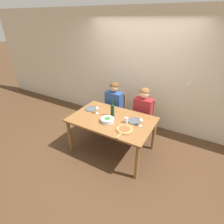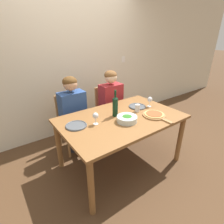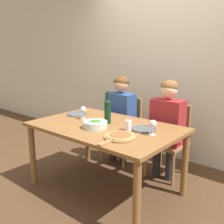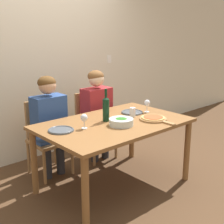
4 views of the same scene
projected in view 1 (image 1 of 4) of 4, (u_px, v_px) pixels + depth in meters
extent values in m
plane|color=#4C331E|center=(112.00, 149.00, 3.71)|extent=(40.00, 40.00, 0.00)
cube|color=beige|center=(141.00, 71.00, 4.09)|extent=(10.00, 0.05, 2.70)
cube|color=white|center=(189.00, 84.00, 3.64)|extent=(0.08, 0.01, 0.12)
cube|color=brown|center=(112.00, 120.00, 3.36)|extent=(1.58, 1.01, 0.04)
cylinder|color=brown|center=(70.00, 136.00, 3.52)|extent=(0.07, 0.07, 0.72)
cylinder|color=brown|center=(137.00, 163.00, 2.88)|extent=(0.07, 0.07, 0.72)
cylinder|color=brown|center=(95.00, 117.00, 4.20)|extent=(0.07, 0.07, 0.72)
cylinder|color=brown|center=(154.00, 135.00, 3.56)|extent=(0.07, 0.07, 0.72)
cube|color=#9E7042|center=(114.00, 113.00, 4.24)|extent=(0.42, 0.42, 0.04)
cube|color=#9E7042|center=(118.00, 101.00, 4.27)|extent=(0.38, 0.03, 0.46)
cylinder|color=#9E7042|center=(104.00, 122.00, 4.28)|extent=(0.04, 0.04, 0.40)
cylinder|color=#9E7042|center=(117.00, 127.00, 4.12)|extent=(0.04, 0.04, 0.40)
cylinder|color=#9E7042|center=(112.00, 116.00, 4.57)|extent=(0.04, 0.04, 0.40)
cylinder|color=#9E7042|center=(125.00, 119.00, 4.41)|extent=(0.04, 0.04, 0.40)
cube|color=#9E7042|center=(142.00, 121.00, 3.93)|extent=(0.42, 0.42, 0.04)
cube|color=#9E7042|center=(146.00, 108.00, 3.96)|extent=(0.38, 0.03, 0.46)
cylinder|color=#9E7042|center=(130.00, 131.00, 3.97)|extent=(0.04, 0.04, 0.40)
cylinder|color=#9E7042|center=(146.00, 136.00, 3.81)|extent=(0.04, 0.04, 0.40)
cylinder|color=#9E7042|center=(137.00, 123.00, 4.26)|extent=(0.04, 0.04, 0.40)
cylinder|color=#9E7042|center=(152.00, 127.00, 4.10)|extent=(0.04, 0.04, 0.40)
cylinder|color=#28282D|center=(110.00, 121.00, 4.31)|extent=(0.10, 0.10, 0.43)
cylinder|color=#28282D|center=(116.00, 123.00, 4.24)|extent=(0.10, 0.10, 0.43)
cube|color=navy|center=(114.00, 103.00, 4.09)|extent=(0.38, 0.22, 0.54)
cylinder|color=navy|center=(101.00, 111.00, 4.06)|extent=(0.07, 0.31, 0.14)
cylinder|color=navy|center=(116.00, 115.00, 3.89)|extent=(0.07, 0.31, 0.14)
sphere|color=tan|center=(114.00, 87.00, 3.90)|extent=(0.20, 0.20, 0.20)
ellipsoid|color=#563819|center=(114.00, 86.00, 3.89)|extent=(0.21, 0.21, 0.15)
cylinder|color=#28282D|center=(136.00, 129.00, 4.00)|extent=(0.10, 0.10, 0.43)
cylinder|color=#28282D|center=(144.00, 131.00, 3.92)|extent=(0.10, 0.10, 0.43)
cube|color=maroon|center=(143.00, 110.00, 3.78)|extent=(0.38, 0.22, 0.54)
cylinder|color=maroon|center=(129.00, 119.00, 3.75)|extent=(0.07, 0.31, 0.14)
cylinder|color=maroon|center=(147.00, 124.00, 3.57)|extent=(0.07, 0.31, 0.14)
sphere|color=beige|center=(144.00, 93.00, 3.59)|extent=(0.20, 0.20, 0.20)
ellipsoid|color=brown|center=(145.00, 92.00, 3.58)|extent=(0.21, 0.21, 0.15)
cylinder|color=black|center=(112.00, 111.00, 3.38)|extent=(0.07, 0.07, 0.24)
cone|color=black|center=(112.00, 105.00, 3.31)|extent=(0.07, 0.07, 0.03)
cylinder|color=black|center=(112.00, 102.00, 3.28)|extent=(0.03, 0.03, 0.08)
cylinder|color=silver|center=(108.00, 120.00, 3.24)|extent=(0.25, 0.25, 0.07)
ellipsoid|color=#2D6B23|center=(108.00, 120.00, 3.24)|extent=(0.21, 0.21, 0.08)
cylinder|color=#4C5156|center=(91.00, 109.00, 3.70)|extent=(0.25, 0.25, 0.01)
torus|color=#4C5156|center=(91.00, 109.00, 3.70)|extent=(0.25, 0.25, 0.02)
cylinder|color=#4C5156|center=(134.00, 121.00, 3.27)|extent=(0.25, 0.25, 0.01)
torus|color=#4C5156|center=(134.00, 121.00, 3.27)|extent=(0.25, 0.25, 0.02)
cylinder|color=#9E7042|center=(125.00, 130.00, 3.02)|extent=(0.30, 0.30, 0.02)
cube|color=#9E7042|center=(119.00, 136.00, 2.85)|extent=(0.04, 0.14, 0.02)
cylinder|color=tan|center=(125.00, 129.00, 3.01)|extent=(0.26, 0.26, 0.01)
cylinder|color=#AD4C28|center=(125.00, 129.00, 3.00)|extent=(0.21, 0.21, 0.01)
cylinder|color=silver|center=(97.00, 113.00, 3.54)|extent=(0.06, 0.06, 0.01)
cylinder|color=silver|center=(97.00, 112.00, 3.52)|extent=(0.01, 0.01, 0.07)
ellipsoid|color=silver|center=(97.00, 109.00, 3.49)|extent=(0.07, 0.07, 0.08)
ellipsoid|color=maroon|center=(97.00, 109.00, 3.49)|extent=(0.06, 0.06, 0.03)
cylinder|color=silver|center=(140.00, 126.00, 3.13)|extent=(0.06, 0.06, 0.01)
cylinder|color=silver|center=(141.00, 124.00, 3.11)|extent=(0.01, 0.01, 0.07)
ellipsoid|color=silver|center=(141.00, 121.00, 3.08)|extent=(0.07, 0.07, 0.08)
ellipsoid|color=maroon|center=(141.00, 121.00, 3.09)|extent=(0.06, 0.06, 0.03)
cylinder|color=silver|center=(126.00, 120.00, 3.21)|extent=(0.07, 0.07, 0.10)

